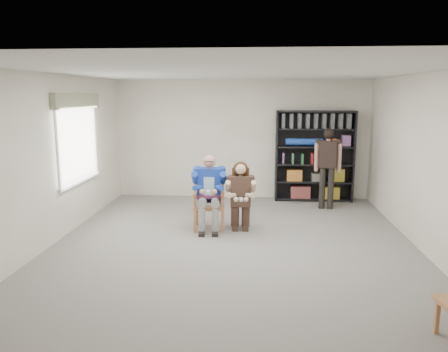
# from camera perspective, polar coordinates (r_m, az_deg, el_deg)

# --- Properties ---
(room_shell) EXTENTS (6.00, 7.00, 2.80)m
(room_shell) POSITION_cam_1_polar(r_m,az_deg,el_deg) (6.99, 1.26, 1.90)
(room_shell) COLOR beige
(room_shell) RESTS_ON ground
(floor) EXTENTS (6.00, 7.00, 0.01)m
(floor) POSITION_cam_1_polar(r_m,az_deg,el_deg) (7.33, 1.21, -8.98)
(floor) COLOR slate
(floor) RESTS_ON ground
(window_left) EXTENTS (0.16, 2.00, 1.75)m
(window_left) POSITION_cam_1_polar(r_m,az_deg,el_deg) (8.61, -18.41, 4.54)
(window_left) COLOR white
(window_left) RESTS_ON room_shell
(armchair) EXTENTS (0.66, 0.64, 1.07)m
(armchair) POSITION_cam_1_polar(r_m,az_deg,el_deg) (8.03, -1.94, -3.26)
(armchair) COLOR #A16E3D
(armchair) RESTS_ON floor
(seated_man) EXTENTS (0.65, 0.87, 1.39)m
(seated_man) POSITION_cam_1_polar(r_m,az_deg,el_deg) (8.00, -1.95, -2.14)
(seated_man) COLOR #134494
(seated_man) RESTS_ON floor
(kneeling_woman) EXTENTS (0.59, 0.89, 1.27)m
(kneeling_woman) POSITION_cam_1_polar(r_m,az_deg,el_deg) (7.85, 2.17, -2.83)
(kneeling_woman) COLOR #31221B
(kneeling_woman) RESTS_ON floor
(bookshelf) EXTENTS (1.80, 0.38, 2.10)m
(bookshelf) POSITION_cam_1_polar(r_m,az_deg,el_deg) (10.36, 11.72, 2.55)
(bookshelf) COLOR black
(bookshelf) RESTS_ON floor
(standing_man) EXTENTS (0.59, 0.39, 1.75)m
(standing_man) POSITION_cam_1_polar(r_m,az_deg,el_deg) (9.66, 13.34, 0.88)
(standing_man) COLOR black
(standing_man) RESTS_ON floor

